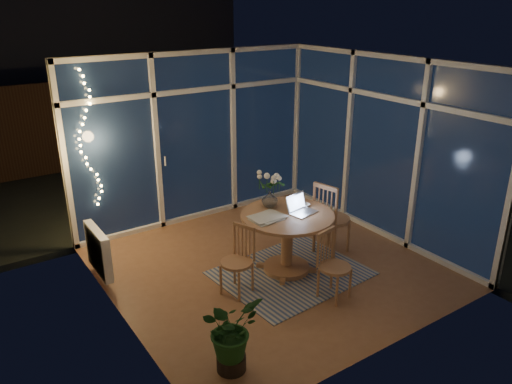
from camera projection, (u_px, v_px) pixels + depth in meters
The scene contains 25 objects.
floor at pixel (269, 266), 6.56m from camera, with size 4.00×4.00×0.00m, color #8D5B3D.
ceiling at pixel (272, 64), 5.62m from camera, with size 4.00×4.00×0.00m, color silver.
wall_back at pixel (195, 137), 7.64m from camera, with size 4.00×0.04×2.60m, color beige.
wall_front at pixel (398, 232), 4.55m from camera, with size 4.00×0.04×2.60m, color beige.
wall_left at pixel (110, 208), 5.05m from camera, with size 0.04×4.00×2.60m, color beige.
wall_right at pixel (384, 147), 7.14m from camera, with size 0.04×4.00×2.60m, color beige.
window_wall_back at pixel (196, 138), 7.61m from camera, with size 4.00×0.10×2.60m, color white.
window_wall_right at pixel (382, 148), 7.12m from camera, with size 0.10×4.00×2.60m, color white.
radiator at pixel (98, 251), 6.10m from camera, with size 0.10×0.70×0.58m, color white.
fairy_lights at pixel (87, 141), 6.61m from camera, with size 0.24×0.10×1.85m, color #FBC664, non-canonical shape.
garden_patio at pixel (154, 165), 10.71m from camera, with size 12.00×6.00×0.10m, color black.
garden_fence at pixel (118, 120), 10.49m from camera, with size 11.00×0.08×1.80m, color #3E2416.
neighbour_roof at pixel (84, 45), 12.49m from camera, with size 7.00×3.00×2.20m, color #34363E.
garden_shrubs at pixel (118, 174), 8.61m from camera, with size 0.90×0.90×0.90m, color black.
rug at pixel (291, 273), 6.38m from camera, with size 1.78×1.42×0.01m, color #BFB19B.
dining_table at pixel (287, 243), 6.32m from camera, with size 1.16×1.16×0.79m, color #AE754E.
chair_left at pixel (237, 261), 5.82m from camera, with size 0.39×0.39×0.85m, color #AE754E.
chair_right at pixel (332, 217), 6.73m from camera, with size 0.49×0.49×1.06m, color #AE754E.
chair_front at pixel (335, 266), 5.73m from camera, with size 0.39×0.39×0.84m, color #AE754E.
laptop at pixel (303, 204), 6.16m from camera, with size 0.33×0.28×0.24m, color silver, non-canonical shape.
flower_vase at pixel (270, 199), 6.35m from camera, with size 0.20×0.20×0.21m, color silver.
bowl at pixel (304, 205), 6.39m from camera, with size 0.15×0.15×0.04m, color white.
newspapers at pixel (268, 217), 6.05m from camera, with size 0.38×0.29×0.02m, color silver.
phone at pixel (300, 215), 6.14m from camera, with size 0.12×0.06×0.01m, color black.
potted_plant at pixel (231, 336), 4.60m from camera, with size 0.54×0.47×0.76m, color #174218.
Camera 1 is at (-3.37, -4.68, 3.28)m, focal length 35.00 mm.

